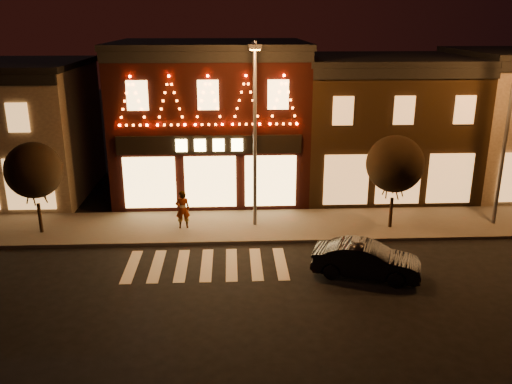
{
  "coord_description": "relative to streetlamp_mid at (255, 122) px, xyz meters",
  "views": [
    {
      "loc": [
        1.04,
        -15.81,
        9.54
      ],
      "look_at": [
        1.99,
        4.0,
        3.07
      ],
      "focal_mm": 37.82,
      "sensor_mm": 36.0,
      "label": 1
    }
  ],
  "objects": [
    {
      "name": "ground",
      "position": [
        -2.12,
        -7.76,
        -5.08
      ],
      "size": [
        120.0,
        120.0,
        0.0
      ],
      "primitive_type": "plane",
      "color": "black",
      "rests_on": "ground"
    },
    {
      "name": "sidewalk_far",
      "position": [
        -0.12,
        0.24,
        -5.01
      ],
      "size": [
        44.0,
        4.0,
        0.15
      ],
      "primitive_type": "cube",
      "color": "#47423D",
      "rests_on": "ground"
    },
    {
      "name": "building_pulp",
      "position": [
        -2.12,
        6.22,
        -0.92
      ],
      "size": [
        10.2,
        8.34,
        8.3
      ],
      "color": "black",
      "rests_on": "ground"
    },
    {
      "name": "building_right_a",
      "position": [
        7.38,
        6.23,
        -1.32
      ],
      "size": [
        9.2,
        8.28,
        7.5
      ],
      "color": "#362412",
      "rests_on": "ground"
    },
    {
      "name": "streetlamp_mid",
      "position": [
        0.0,
        0.0,
        0.0
      ],
      "size": [
        0.54,
        1.92,
        8.41
      ],
      "rotation": [
        0.0,
        0.0,
        0.04
      ],
      "color": "#59595E",
      "rests_on": "sidewalk_far"
    },
    {
      "name": "streetlamp_right",
      "position": [
        11.41,
        -0.39,
        0.07
      ],
      "size": [
        0.54,
        1.95,
        8.52
      ],
      "rotation": [
        0.0,
        0.0,
        -0.03
      ],
      "color": "#59595E",
      "rests_on": "sidewalk_far"
    },
    {
      "name": "tree_left",
      "position": [
        -9.8,
        -0.23,
        -2.01
      ],
      "size": [
        2.5,
        2.5,
        4.18
      ],
      "rotation": [
        0.0,
        0.0,
        0.05
      ],
      "color": "black",
      "rests_on": "sidewalk_far"
    },
    {
      "name": "tree_right",
      "position": [
        6.33,
        -0.36,
        -1.89
      ],
      "size": [
        2.6,
        2.6,
        4.35
      ],
      "rotation": [
        0.0,
        0.0,
        0.21
      ],
      "color": "black",
      "rests_on": "sidewalk_far"
    },
    {
      "name": "dark_sedan",
      "position": [
        4.03,
        -5.02,
        -4.41
      ],
      "size": [
        4.32,
        2.64,
        1.35
      ],
      "primitive_type": "imported",
      "rotation": [
        0.0,
        0.0,
        1.25
      ],
      "color": "black",
      "rests_on": "ground"
    },
    {
      "name": "pedestrian",
      "position": [
        -3.35,
        -0.02,
        -4.03
      ],
      "size": [
        0.7,
        0.5,
        1.81
      ],
      "primitive_type": "imported",
      "rotation": [
        0.0,
        0.0,
        3.24
      ],
      "color": "gray",
      "rests_on": "sidewalk_far"
    }
  ]
}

